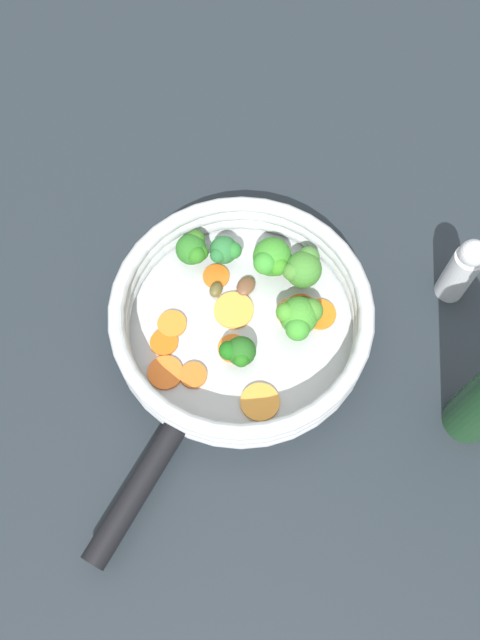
% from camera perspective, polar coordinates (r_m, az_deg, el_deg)
% --- Properties ---
extents(ground_plane, '(4.00, 4.00, 0.00)m').
position_cam_1_polar(ground_plane, '(0.75, -0.00, -1.03)').
color(ground_plane, '#1F272C').
extents(skillet, '(0.28, 0.28, 0.02)m').
position_cam_1_polar(skillet, '(0.74, -0.00, -0.76)').
color(skillet, '#B2B5B7').
rests_on(skillet, ground_plane).
extents(skillet_rim_wall, '(0.30, 0.30, 0.05)m').
position_cam_1_polar(skillet_rim_wall, '(0.71, -0.00, 0.41)').
color(skillet_rim_wall, '#B5BABD').
rests_on(skillet_rim_wall, skillet).
extents(skillet_handle, '(0.10, 0.15, 0.03)m').
position_cam_1_polar(skillet_handle, '(0.67, -9.53, -15.12)').
color(skillet_handle, black).
rests_on(skillet_handle, skillet).
extents(skillet_rivet_left, '(0.01, 0.01, 0.01)m').
position_cam_1_polar(skillet_rivet_left, '(0.70, -7.62, -7.55)').
color(skillet_rivet_left, '#B3B8B6').
rests_on(skillet_rivet_left, skillet).
extents(skillet_rivet_right, '(0.01, 0.01, 0.01)m').
position_cam_1_polar(skillet_rivet_right, '(0.69, -2.89, -10.21)').
color(skillet_rivet_right, '#B1B3B8').
rests_on(skillet_rivet_right, skillet).
extents(carrot_slice_0, '(0.05, 0.05, 0.00)m').
position_cam_1_polar(carrot_slice_0, '(0.74, -0.69, 0.90)').
color(carrot_slice_0, '#F99A3B').
rests_on(carrot_slice_0, skillet).
extents(carrot_slice_1, '(0.04, 0.04, 0.00)m').
position_cam_1_polar(carrot_slice_1, '(0.73, -7.07, -2.05)').
color(carrot_slice_1, '#D75E14').
rests_on(carrot_slice_1, skillet).
extents(carrot_slice_2, '(0.05, 0.05, 0.00)m').
position_cam_1_polar(carrot_slice_2, '(0.71, -6.95, -4.80)').
color(carrot_slice_2, orange).
rests_on(carrot_slice_2, skillet).
extents(carrot_slice_3, '(0.04, 0.04, 0.01)m').
position_cam_1_polar(carrot_slice_3, '(0.74, 7.20, 0.53)').
color(carrot_slice_3, orange).
rests_on(carrot_slice_3, skillet).
extents(carrot_slice_4, '(0.04, 0.04, 0.01)m').
position_cam_1_polar(carrot_slice_4, '(0.71, -4.41, -5.04)').
color(carrot_slice_4, orange).
rests_on(carrot_slice_4, skillet).
extents(carrot_slice_5, '(0.06, 0.06, 0.01)m').
position_cam_1_polar(carrot_slice_5, '(0.70, 1.71, -7.51)').
color(carrot_slice_5, orange).
rests_on(carrot_slice_5, skillet).
extents(carrot_slice_6, '(0.05, 0.05, 0.00)m').
position_cam_1_polar(carrot_slice_6, '(0.74, 5.50, 0.99)').
color(carrot_slice_6, orange).
rests_on(carrot_slice_6, skillet).
extents(carrot_slice_7, '(0.05, 0.05, 0.00)m').
position_cam_1_polar(carrot_slice_7, '(0.74, 4.53, 0.71)').
color(carrot_slice_7, orange).
rests_on(carrot_slice_7, skillet).
extents(carrot_slice_8, '(0.04, 0.04, 0.00)m').
position_cam_1_polar(carrot_slice_8, '(0.72, -0.79, -2.60)').
color(carrot_slice_8, orange).
rests_on(carrot_slice_8, skillet).
extents(carrot_slice_9, '(0.04, 0.04, 0.00)m').
position_cam_1_polar(carrot_slice_9, '(0.76, -2.31, 4.01)').
color(carrot_slice_9, orange).
rests_on(carrot_slice_9, skillet).
extents(carrot_slice_10, '(0.05, 0.05, 0.01)m').
position_cam_1_polar(carrot_slice_10, '(0.74, -6.34, -0.03)').
color(carrot_slice_10, orange).
rests_on(carrot_slice_10, skillet).
extents(broccoli_floret_0, '(0.05, 0.05, 0.05)m').
position_cam_1_polar(broccoli_floret_0, '(0.74, 2.80, 5.61)').
color(broccoli_floret_0, '#8DA860').
rests_on(broccoli_floret_0, skillet).
extents(broccoli_floret_1, '(0.04, 0.04, 0.04)m').
position_cam_1_polar(broccoli_floret_1, '(0.75, -1.54, 6.34)').
color(broccoli_floret_1, '#6E9652').
rests_on(broccoli_floret_1, skillet).
extents(broccoli_floret_2, '(0.04, 0.04, 0.04)m').
position_cam_1_polar(broccoli_floret_2, '(0.69, -0.33, -2.94)').
color(broccoli_floret_2, '#769654').
rests_on(broccoli_floret_2, skillet).
extents(broccoli_floret_3, '(0.04, 0.05, 0.05)m').
position_cam_1_polar(broccoli_floret_3, '(0.75, -4.41, 6.51)').
color(broccoli_floret_3, '#85A55D').
rests_on(broccoli_floret_3, skillet).
extents(broccoli_floret_4, '(0.05, 0.05, 0.05)m').
position_cam_1_polar(broccoli_floret_4, '(0.73, 5.67, 4.74)').
color(broccoli_floret_4, '#7AA65E').
rests_on(broccoli_floret_4, skillet).
extents(broccoli_floret_5, '(0.05, 0.05, 0.05)m').
position_cam_1_polar(broccoli_floret_5, '(0.71, 5.35, 0.14)').
color(broccoli_floret_5, '#769A57').
rests_on(broccoli_floret_5, skillet).
extents(mushroom_piece_0, '(0.04, 0.04, 0.01)m').
position_cam_1_polar(mushroom_piece_0, '(0.74, 5.92, 0.99)').
color(mushroom_piece_0, brown).
rests_on(mushroom_piece_0, skillet).
extents(mushroom_piece_1, '(0.02, 0.02, 0.01)m').
position_cam_1_polar(mushroom_piece_1, '(0.75, -2.33, 2.79)').
color(mushroom_piece_1, brown).
rests_on(mushroom_piece_1, skillet).
extents(mushroom_piece_2, '(0.03, 0.03, 0.01)m').
position_cam_1_polar(mushroom_piece_2, '(0.75, 0.43, 3.13)').
color(mushroom_piece_2, brown).
rests_on(mushroom_piece_2, skillet).
extents(salt_shaker, '(0.03, 0.03, 0.11)m').
position_cam_1_polar(salt_shaker, '(0.77, 19.52, 4.35)').
color(salt_shaker, silver).
rests_on(salt_shaker, ground_plane).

